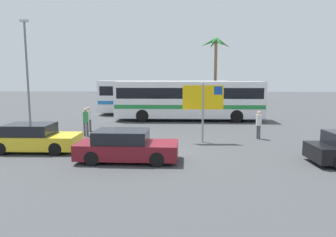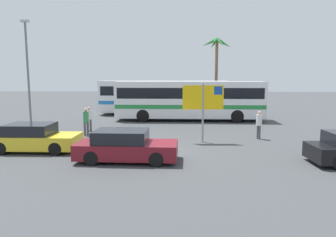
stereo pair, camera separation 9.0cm
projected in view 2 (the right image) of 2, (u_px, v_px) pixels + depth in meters
name	position (u px, v px, depth m)	size (l,w,h in m)	color
ground	(148.00, 154.00, 14.24)	(120.00, 120.00, 0.00)	#424447
bus_front_coach	(189.00, 99.00, 24.94)	(11.88, 2.55, 3.17)	white
bus_rear_coach	(164.00, 96.00, 28.83)	(11.88, 2.55, 3.17)	white
ferry_sign	(204.00, 100.00, 16.47)	(2.20, 0.16, 3.20)	gray
car_yellow	(34.00, 138.00, 14.71)	(4.10, 1.82, 1.32)	yellow
car_maroon	(126.00, 146.00, 12.97)	(4.27, 1.82, 1.32)	maroon
pedestrian_crossing_lot	(86.00, 120.00, 18.47)	(0.32, 0.32, 1.69)	#4C4C51
pedestrian_by_bus	(89.00, 117.00, 20.10)	(0.32, 0.32, 1.59)	#4C4C51
pedestrian_near_sign	(259.00, 123.00, 17.51)	(0.32, 0.32, 1.61)	#4C4C51
lamp_post_right_side	(28.00, 70.00, 21.06)	(0.56, 0.20, 7.35)	slate
palm_tree_seaside	(217.00, 52.00, 32.80)	(3.27, 3.27, 7.71)	brown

